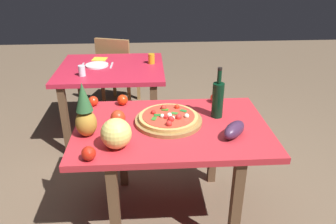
% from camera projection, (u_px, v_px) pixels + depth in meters
% --- Properties ---
extents(ground_plane, '(10.00, 10.00, 0.00)m').
position_uv_depth(ground_plane, '(171.00, 212.00, 2.41)').
color(ground_plane, brown).
extents(display_table, '(1.23, 0.82, 0.72)m').
position_uv_depth(display_table, '(172.00, 138.00, 2.14)').
color(display_table, brown).
rests_on(display_table, ground_plane).
extents(background_table, '(1.00, 0.90, 0.72)m').
position_uv_depth(background_table, '(112.00, 76.00, 3.21)').
color(background_table, brown).
rests_on(background_table, ground_plane).
extents(dining_chair, '(0.51, 0.51, 0.85)m').
position_uv_depth(dining_chair, '(117.00, 68.00, 3.88)').
color(dining_chair, olive).
rests_on(dining_chair, ground_plane).
extents(pizza_board, '(0.43, 0.43, 0.02)m').
position_uv_depth(pizza_board, '(168.00, 121.00, 2.13)').
color(pizza_board, olive).
rests_on(pizza_board, display_table).
extents(pizza, '(0.38, 0.38, 0.06)m').
position_uv_depth(pizza, '(169.00, 117.00, 2.12)').
color(pizza, tan).
rests_on(pizza, pizza_board).
extents(wine_bottle, '(0.08, 0.08, 0.34)m').
position_uv_depth(wine_bottle, '(218.00, 99.00, 2.16)').
color(wine_bottle, black).
rests_on(wine_bottle, display_table).
extents(pineapple_left, '(0.13, 0.13, 0.34)m').
position_uv_depth(pineapple_left, '(85.00, 113.00, 1.92)').
color(pineapple_left, '#B0802D').
rests_on(pineapple_left, display_table).
extents(melon, '(0.17, 0.17, 0.17)m').
position_uv_depth(melon, '(116.00, 133.00, 1.83)').
color(melon, '#E4D36B').
rests_on(melon, display_table).
extents(bell_pepper, '(0.09, 0.09, 0.10)m').
position_uv_depth(bell_pepper, '(118.00, 118.00, 2.09)').
color(bell_pepper, red).
rests_on(bell_pepper, display_table).
extents(eggplant, '(0.20, 0.21, 0.09)m').
position_uv_depth(eggplant, '(234.00, 130.00, 1.96)').
color(eggplant, '#3F2441').
rests_on(eggplant, display_table).
extents(tomato_by_bottle, '(0.08, 0.08, 0.08)m').
position_uv_depth(tomato_by_bottle, '(89.00, 153.00, 1.74)').
color(tomato_by_bottle, red).
rests_on(tomato_by_bottle, display_table).
extents(tomato_beside_pepper, '(0.08, 0.08, 0.08)m').
position_uv_depth(tomato_beside_pepper, '(122.00, 100.00, 2.37)').
color(tomato_beside_pepper, red).
rests_on(tomato_beside_pepper, display_table).
extents(tomato_at_corner, '(0.07, 0.07, 0.07)m').
position_uv_depth(tomato_at_corner, '(93.00, 101.00, 2.35)').
color(tomato_at_corner, red).
rests_on(tomato_at_corner, display_table).
extents(tomato_near_board, '(0.07, 0.07, 0.07)m').
position_uv_depth(tomato_near_board, '(215.00, 98.00, 2.40)').
color(tomato_near_board, red).
rests_on(tomato_near_board, display_table).
extents(drinking_glass_juice, '(0.06, 0.06, 0.10)m').
position_uv_depth(drinking_glass_juice, '(151.00, 59.00, 3.24)').
color(drinking_glass_juice, orange).
rests_on(drinking_glass_juice, background_table).
extents(drinking_glass_water, '(0.06, 0.06, 0.10)m').
position_uv_depth(drinking_glass_water, '(82.00, 71.00, 2.92)').
color(drinking_glass_water, silver).
rests_on(drinking_glass_water, background_table).
extents(dinner_plate, '(0.22, 0.22, 0.02)m').
position_uv_depth(dinner_plate, '(97.00, 65.00, 3.18)').
color(dinner_plate, white).
rests_on(dinner_plate, background_table).
extents(fork_utensil, '(0.02, 0.18, 0.01)m').
position_uv_depth(fork_utensil, '(82.00, 66.00, 3.18)').
color(fork_utensil, silver).
rests_on(fork_utensil, background_table).
extents(knife_utensil, '(0.02, 0.18, 0.01)m').
position_uv_depth(knife_utensil, '(112.00, 65.00, 3.19)').
color(knife_utensil, silver).
rests_on(knife_utensil, background_table).
extents(napkin_folded, '(0.16, 0.14, 0.01)m').
position_uv_depth(napkin_folded, '(100.00, 59.00, 3.38)').
color(napkin_folded, yellow).
rests_on(napkin_folded, background_table).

